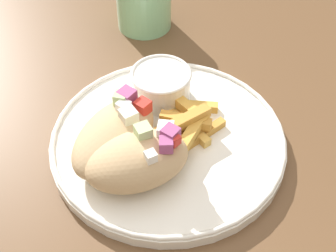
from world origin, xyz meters
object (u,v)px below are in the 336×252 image
plate (168,140)px  pita_sandwich_far (115,135)px  water_glass (144,1)px  pita_sandwich_near (138,160)px  sauce_ramekin (161,84)px  fries_pile (186,125)px

plate → pita_sandwich_far: bearing=167.3°
water_glass → plate: bearing=-112.2°
plate → pita_sandwich_near: bearing=-149.8°
sauce_ramekin → water_glass: size_ratio=0.82×
plate → pita_sandwich_far: 0.07m
plate → pita_sandwich_near: size_ratio=2.24×
plate → water_glass: (0.10, 0.24, 0.03)m
water_glass → pita_sandwich_far: bearing=-125.3°
pita_sandwich_near → pita_sandwich_far: size_ratio=0.85×
fries_pile → sauce_ramekin: sauce_ramekin is taller
pita_sandwich_far → sauce_ramekin: size_ratio=1.92×
pita_sandwich_near → water_glass: water_glass is taller
pita_sandwich_near → pita_sandwich_far: 0.05m
pita_sandwich_far → sauce_ramekin: pita_sandwich_far is taller
sauce_ramekin → fries_pile: bearing=-94.6°
sauce_ramekin → water_glass: water_glass is taller
plate → fries_pile: (0.02, -0.00, 0.02)m
plate → water_glass: bearing=67.8°
pita_sandwich_far → water_glass: (0.16, 0.23, 0.00)m
plate → pita_sandwich_near: (-0.06, -0.03, 0.03)m
water_glass → fries_pile: bearing=-107.0°
fries_pile → sauce_ramekin: size_ratio=1.40×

